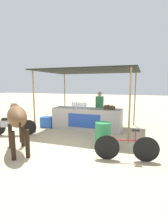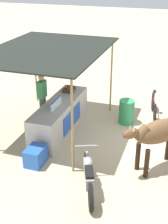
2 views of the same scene
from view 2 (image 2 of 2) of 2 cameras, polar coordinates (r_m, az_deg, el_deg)
The scene contains 11 objects.
ground_plane at distance 9.40m, azimuth 8.17°, elevation -5.36°, with size 60.00×60.00×0.00m, color tan.
stall_counter at distance 9.72m, azimuth -4.43°, elevation -0.83°, with size 3.00×0.82×0.96m.
stall_awning at distance 9.13m, azimuth -6.64°, elevation 10.77°, with size 4.20×3.20×2.59m.
water_bottle_row at distance 9.16m, azimuth -5.13°, elevation 1.54°, with size 0.70×0.07×0.25m.
fruit_crate at distance 10.34m, azimuth -2.72°, elevation 4.22°, with size 0.44×0.32×0.18m.
vendor_behind_counter at distance 10.16m, azimuth -7.61°, elevation 2.53°, with size 0.34×0.22×1.65m.
cooler_box at distance 8.32m, azimuth -8.85°, elevation -7.95°, with size 0.60×0.44×0.48m, color blue.
water_barrel at distance 10.27m, azimuth 7.77°, elevation 0.04°, with size 0.50×0.50×0.80m, color #2D8C51.
cow at distance 7.85m, azimuth 13.44°, elevation -3.82°, with size 1.56×1.53×1.44m.
motorcycle_parked at distance 7.26m, azimuth 0.81°, elevation -11.41°, with size 1.69×0.85×0.90m.
bicycle_leaning at distance 10.94m, azimuth 12.64°, elevation 0.96°, with size 1.64×0.36×0.85m.
Camera 2 is at (-7.98, -1.29, 4.80)m, focal length 50.00 mm.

